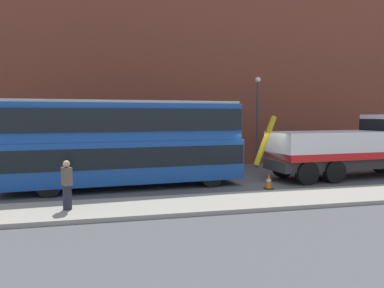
{
  "coord_description": "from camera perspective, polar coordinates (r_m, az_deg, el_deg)",
  "views": [
    {
      "loc": [
        -7.43,
        -17.49,
        3.41
      ],
      "look_at": [
        -3.23,
        -0.03,
        2.0
      ],
      "focal_mm": 34.75,
      "sensor_mm": 36.0,
      "label": 1
    }
  ],
  "objects": [
    {
      "name": "street_lamp",
      "position": [
        24.38,
        10.03,
        4.57
      ],
      "size": [
        0.36,
        0.36,
        5.83
      ],
      "color": "#38383D",
      "rests_on": "ground_plane"
    },
    {
      "name": "traffic_cone_near_bus",
      "position": [
        17.57,
        11.69,
        -5.67
      ],
      "size": [
        0.36,
        0.36,
        0.72
      ],
      "color": "orange",
      "rests_on": "ground_plane"
    },
    {
      "name": "ground_plane",
      "position": [
        19.31,
        9.38,
        -5.74
      ],
      "size": [
        120.0,
        120.0,
        0.0
      ],
      "primitive_type": "plane",
      "color": "#4C4C51"
    },
    {
      "name": "building_facade",
      "position": [
        26.06,
        3.37,
        14.78
      ],
      "size": [
        60.0,
        1.5,
        16.0
      ],
      "color": "brown",
      "rests_on": "ground_plane"
    },
    {
      "name": "pedestrian_onlooker",
      "position": [
        13.52,
        -18.64,
        -6.08
      ],
      "size": [
        0.41,
        0.47,
        1.71
      ],
      "rotation": [
        0.0,
        0.0,
        0.45
      ],
      "color": "#232333",
      "rests_on": "near_kerb"
    },
    {
      "name": "near_kerb",
      "position": [
        15.59,
        15.46,
        -8.03
      ],
      "size": [
        60.0,
        2.8,
        0.15
      ],
      "primitive_type": "cube",
      "color": "gray",
      "rests_on": "ground_plane"
    },
    {
      "name": "double_decker_bus",
      "position": [
        17.53,
        -10.24,
        0.56
      ],
      "size": [
        11.17,
        3.33,
        4.06
      ],
      "rotation": [
        0.0,
        0.0,
        0.07
      ],
      "color": "#19479E",
      "rests_on": "ground_plane"
    },
    {
      "name": "recovery_tow_truck",
      "position": [
        22.06,
        23.74,
        -0.18
      ],
      "size": [
        10.22,
        3.27,
        3.67
      ],
      "rotation": [
        0.0,
        0.0,
        0.07
      ],
      "color": "#2D2D2D",
      "rests_on": "ground_plane"
    }
  ]
}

